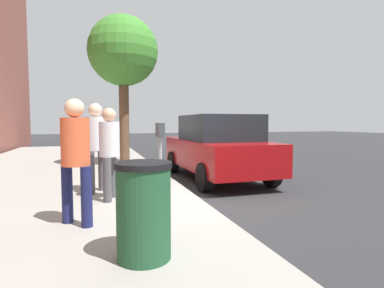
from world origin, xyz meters
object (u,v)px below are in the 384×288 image
(parking_meter, at_px, (160,144))
(pedestrian_at_meter, at_px, (110,147))
(traffic_signal, at_px, (123,100))
(street_tree, at_px, (123,53))
(parking_officer, at_px, (96,140))
(pedestrian_bystander, at_px, (76,151))
(parked_sedan_near, at_px, (217,147))
(trash_bin, at_px, (144,210))

(parking_meter, xyz_separation_m, pedestrian_at_meter, (0.09, 0.92, -0.04))
(traffic_signal, bearing_deg, pedestrian_at_meter, 173.60)
(street_tree, bearing_deg, traffic_signal, -4.12)
(parking_officer, height_order, traffic_signal, traffic_signal)
(parking_officer, bearing_deg, pedestrian_at_meter, -38.25)
(pedestrian_bystander, height_order, parked_sedan_near, pedestrian_bystander)
(pedestrian_bystander, distance_m, trash_bin, 1.60)
(parking_meter, relative_size, trash_bin, 1.40)
(pedestrian_at_meter, xyz_separation_m, trash_bin, (-2.65, -0.22, -0.47))
(parking_meter, distance_m, parking_officer, 1.40)
(street_tree, xyz_separation_m, traffic_signal, (3.95, -0.29, -1.26))
(trash_bin, bearing_deg, street_tree, -3.56)
(pedestrian_at_meter, bearing_deg, street_tree, 99.81)
(pedestrian_bystander, height_order, trash_bin, pedestrian_bystander)
(pedestrian_bystander, xyz_separation_m, traffic_signal, (9.83, -1.46, 1.40))
(street_tree, bearing_deg, parking_meter, -176.91)
(pedestrian_bystander, xyz_separation_m, trash_bin, (-1.33, -0.73, -0.51))
(pedestrian_at_meter, relative_size, pedestrian_bystander, 0.97)
(pedestrian_at_meter, xyz_separation_m, street_tree, (4.56, -0.67, 2.71))
(street_tree, bearing_deg, trash_bin, 176.44)
(parking_officer, xyz_separation_m, trash_bin, (-3.34, -0.46, -0.56))
(parking_meter, bearing_deg, pedestrian_bystander, 130.65)
(parking_meter, bearing_deg, traffic_signal, -0.22)
(pedestrian_at_meter, relative_size, trash_bin, 1.66)
(parked_sedan_near, relative_size, trash_bin, 4.36)
(parking_officer, relative_size, street_tree, 0.37)
(street_tree, height_order, trash_bin, street_tree)
(pedestrian_at_meter, height_order, street_tree, street_tree)
(parking_meter, xyz_separation_m, trash_bin, (-2.56, 0.70, -0.51))
(traffic_signal, bearing_deg, parked_sedan_near, -162.75)
(parking_officer, bearing_deg, traffic_signal, 114.29)
(parked_sedan_near, height_order, trash_bin, parked_sedan_near)
(parking_meter, xyz_separation_m, traffic_signal, (8.60, -0.03, 1.41))
(pedestrian_at_meter, height_order, parked_sedan_near, pedestrian_at_meter)
(traffic_signal, bearing_deg, street_tree, 175.88)
(pedestrian_bystander, relative_size, trash_bin, 1.72)
(street_tree, distance_m, trash_bin, 7.89)
(pedestrian_at_meter, bearing_deg, parked_sedan_near, 53.18)
(parking_meter, distance_m, trash_bin, 2.70)
(pedestrian_bystander, height_order, traffic_signal, traffic_signal)
(trash_bin, bearing_deg, pedestrian_bystander, 28.54)
(pedestrian_bystander, relative_size, street_tree, 0.36)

